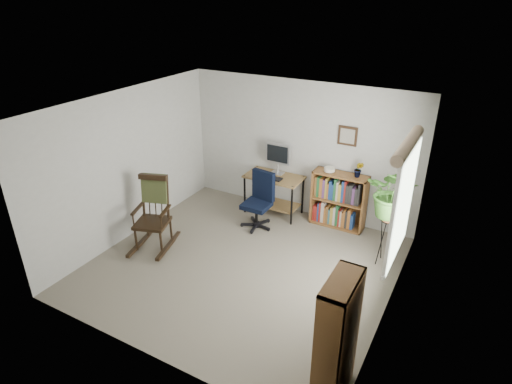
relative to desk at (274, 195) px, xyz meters
The scene contains 18 objects.
floor 1.77m from the desk, 78.23° to the right, with size 4.20×4.00×0.00m, color gray.
ceiling 2.67m from the desk, 78.23° to the right, with size 4.20×4.00×0.00m, color white.
wall_back 0.95m from the desk, 40.27° to the left, with size 4.20×0.00×2.40m, color beige.
wall_front 3.81m from the desk, 84.53° to the right, with size 4.20×0.00×2.40m, color beige.
wall_left 2.58m from the desk, 135.76° to the right, with size 0.00×4.00×2.40m, color beige.
wall_right 3.10m from the desk, 34.71° to the right, with size 0.00×4.00×2.40m, color beige.
window 2.98m from the desk, 30.11° to the right, with size 0.12×1.20×1.50m, color white, non-canonical shape.
desk is the anchor object (origin of this frame).
monitor 0.66m from the desk, 90.00° to the left, with size 0.46×0.16×0.56m, color #AFAEB3, non-canonical shape.
keyboard 0.40m from the desk, 90.00° to the right, with size 0.40×0.15×0.03m, color black.
office_chair 0.62m from the desk, 92.04° to the right, with size 0.55×0.55×1.00m, color black, non-canonical shape.
rocking_chair 2.27m from the desk, 120.69° to the right, with size 0.61×1.02×1.18m, color black, non-canonical shape.
low_bookshelf 1.19m from the desk, ahead, with size 0.92×0.31×0.97m, color brown, non-canonical shape.
tall_bookshelf 3.92m from the desk, 54.37° to the right, with size 0.27×0.62×1.41m, color brown, non-canonical shape.
plant_stand 2.24m from the desk, 16.08° to the right, with size 0.24×0.24×0.85m, color black, non-canonical shape.
spider_plant 2.52m from the desk, 16.08° to the right, with size 1.69×1.88×1.46m, color #346523.
potted_plant_small 1.61m from the desk, ahead, with size 0.13×0.24×0.11m, color #346523.
framed_picture 1.71m from the desk, 12.92° to the left, with size 0.32×0.04×0.32m, color black, non-canonical shape.
Camera 1 is at (2.73, -4.53, 3.77)m, focal length 30.00 mm.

